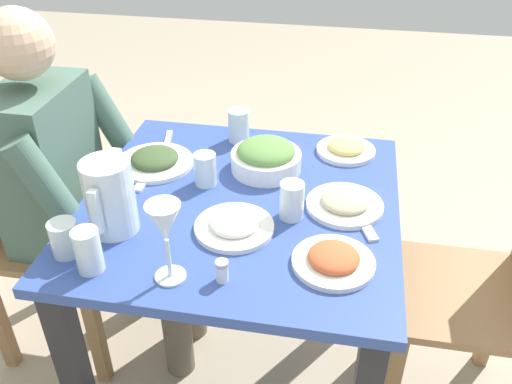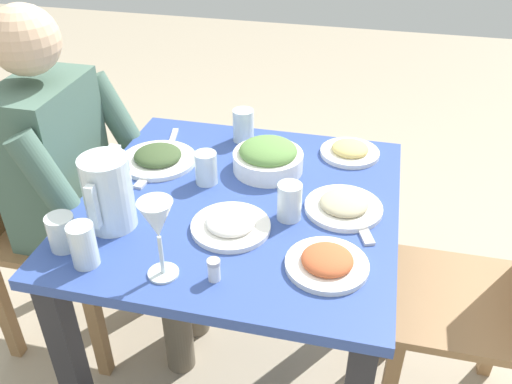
{
  "view_description": "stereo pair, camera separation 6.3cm",
  "coord_description": "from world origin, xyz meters",
  "px_view_note": "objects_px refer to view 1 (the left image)",
  "views": [
    {
      "loc": [
        1.17,
        0.26,
        1.56
      ],
      "look_at": [
        -0.06,
        0.03,
        0.72
      ],
      "focal_mm": 38.26,
      "sensor_mm": 36.0,
      "label": 1
    },
    {
      "loc": [
        1.16,
        0.32,
        1.56
      ],
      "look_at": [
        -0.06,
        0.03,
        0.72
      ],
      "focal_mm": 38.26,
      "sensor_mm": 36.0,
      "label": 2
    }
  ],
  "objects_px": {
    "diner_near": "(81,188)",
    "salt_shaker": "(222,271)",
    "dining_table": "(241,239)",
    "plate_rice_curry": "(334,260)",
    "water_glass_center": "(65,238)",
    "plate_dolmas": "(155,160)",
    "water_glass_near_left": "(292,201)",
    "salad_bowl": "(266,157)",
    "plate_beans": "(345,203)",
    "chair_far": "(497,285)",
    "water_glass_far_right": "(88,251)",
    "wine_glass": "(165,226)",
    "chair_near": "(30,220)",
    "plate_fries": "(346,148)",
    "water_pitcher": "(110,197)",
    "water_glass_by_pitcher": "(205,169)",
    "plate_yoghurt": "(234,225)",
    "water_glass_far_left": "(239,126)"
  },
  "relations": [
    {
      "from": "chair_far",
      "to": "plate_yoghurt",
      "type": "height_order",
      "value": "chair_far"
    },
    {
      "from": "chair_far",
      "to": "plate_yoghurt",
      "type": "bearing_deg",
      "value": -77.0
    },
    {
      "from": "water_pitcher",
      "to": "salt_shaker",
      "type": "distance_m",
      "value": 0.34
    },
    {
      "from": "plate_dolmas",
      "to": "wine_glass",
      "type": "distance_m",
      "value": 0.51
    },
    {
      "from": "plate_dolmas",
      "to": "wine_glass",
      "type": "height_order",
      "value": "wine_glass"
    },
    {
      "from": "salad_bowl",
      "to": "wine_glass",
      "type": "xyz_separation_m",
      "value": [
        0.49,
        -0.13,
        0.1
      ]
    },
    {
      "from": "plate_fries",
      "to": "salt_shaker",
      "type": "height_order",
      "value": "salt_shaker"
    },
    {
      "from": "plate_beans",
      "to": "salt_shaker",
      "type": "bearing_deg",
      "value": -37.44
    },
    {
      "from": "diner_near",
      "to": "salt_shaker",
      "type": "relative_size",
      "value": 21.97
    },
    {
      "from": "wine_glass",
      "to": "diner_near",
      "type": "bearing_deg",
      "value": -133.93
    },
    {
      "from": "water_pitcher",
      "to": "water_glass_by_pitcher",
      "type": "distance_m",
      "value": 0.3
    },
    {
      "from": "plate_yoghurt",
      "to": "plate_fries",
      "type": "distance_m",
      "value": 0.51
    },
    {
      "from": "water_pitcher",
      "to": "water_glass_far_right",
      "type": "distance_m",
      "value": 0.16
    },
    {
      "from": "dining_table",
      "to": "plate_rice_curry",
      "type": "distance_m",
      "value": 0.37
    },
    {
      "from": "diner_near",
      "to": "water_glass_far_right",
      "type": "height_order",
      "value": "diner_near"
    },
    {
      "from": "dining_table",
      "to": "plate_rice_curry",
      "type": "height_order",
      "value": "plate_rice_curry"
    },
    {
      "from": "plate_beans",
      "to": "plate_rice_curry",
      "type": "distance_m",
      "value": 0.23
    },
    {
      "from": "plate_dolmas",
      "to": "plate_beans",
      "type": "xyz_separation_m",
      "value": [
        0.12,
        0.56,
        -0.0
      ]
    },
    {
      "from": "water_glass_center",
      "to": "salt_shaker",
      "type": "bearing_deg",
      "value": 86.09
    },
    {
      "from": "chair_near",
      "to": "water_glass_far_right",
      "type": "distance_m",
      "value": 0.66
    },
    {
      "from": "water_pitcher",
      "to": "plate_yoghurt",
      "type": "relative_size",
      "value": 0.96
    },
    {
      "from": "dining_table",
      "to": "wine_glass",
      "type": "bearing_deg",
      "value": -15.85
    },
    {
      "from": "plate_yoghurt",
      "to": "wine_glass",
      "type": "distance_m",
      "value": 0.25
    },
    {
      "from": "plate_rice_curry",
      "to": "water_glass_far_left",
      "type": "bearing_deg",
      "value": -148.53
    },
    {
      "from": "wine_glass",
      "to": "chair_near",
      "type": "bearing_deg",
      "value": -122.85
    },
    {
      "from": "diner_near",
      "to": "plate_yoghurt",
      "type": "bearing_deg",
      "value": 68.23
    },
    {
      "from": "plate_rice_curry",
      "to": "water_glass_far_right",
      "type": "height_order",
      "value": "water_glass_far_right"
    },
    {
      "from": "plate_dolmas",
      "to": "water_glass_center",
      "type": "relative_size",
      "value": 2.58
    },
    {
      "from": "plate_beans",
      "to": "salt_shaker",
      "type": "distance_m",
      "value": 0.41
    },
    {
      "from": "plate_dolmas",
      "to": "water_glass_far_left",
      "type": "relative_size",
      "value": 2.18
    },
    {
      "from": "salad_bowl",
      "to": "plate_rice_curry",
      "type": "relative_size",
      "value": 1.06
    },
    {
      "from": "plate_rice_curry",
      "to": "water_glass_near_left",
      "type": "relative_size",
      "value": 1.92
    },
    {
      "from": "dining_table",
      "to": "chair_far",
      "type": "height_order",
      "value": "chair_far"
    },
    {
      "from": "plate_dolmas",
      "to": "water_glass_near_left",
      "type": "xyz_separation_m",
      "value": [
        0.18,
        0.43,
        0.03
      ]
    },
    {
      "from": "dining_table",
      "to": "plate_rice_curry",
      "type": "relative_size",
      "value": 4.38
    },
    {
      "from": "chair_near",
      "to": "water_glass_by_pitcher",
      "type": "height_order",
      "value": "chair_near"
    },
    {
      "from": "water_glass_center",
      "to": "salt_shaker",
      "type": "xyz_separation_m",
      "value": [
        0.03,
        0.38,
        -0.02
      ]
    },
    {
      "from": "water_glass_far_right",
      "to": "water_glass_center",
      "type": "relative_size",
      "value": 1.22
    },
    {
      "from": "diner_near",
      "to": "wine_glass",
      "type": "xyz_separation_m",
      "value": [
        0.4,
        0.42,
        0.21
      ]
    },
    {
      "from": "water_glass_far_left",
      "to": "water_glass_by_pitcher",
      "type": "bearing_deg",
      "value": -8.38
    },
    {
      "from": "chair_far",
      "to": "water_glass_far_right",
      "type": "distance_m",
      "value": 1.09
    },
    {
      "from": "plate_dolmas",
      "to": "salad_bowl",
      "type": "bearing_deg",
      "value": 95.71
    },
    {
      "from": "diner_near",
      "to": "water_glass_near_left",
      "type": "distance_m",
      "value": 0.67
    },
    {
      "from": "diner_near",
      "to": "water_glass_near_left",
      "type": "relative_size",
      "value": 11.92
    },
    {
      "from": "water_pitcher",
      "to": "plate_rice_curry",
      "type": "xyz_separation_m",
      "value": [
        0.04,
        0.54,
        -0.08
      ]
    },
    {
      "from": "salad_bowl",
      "to": "water_glass_center",
      "type": "height_order",
      "value": "salad_bowl"
    },
    {
      "from": "wine_glass",
      "to": "plate_yoghurt",
      "type": "bearing_deg",
      "value": 152.17
    },
    {
      "from": "water_pitcher",
      "to": "plate_fries",
      "type": "distance_m",
      "value": 0.74
    },
    {
      "from": "chair_far",
      "to": "plate_beans",
      "type": "bearing_deg",
      "value": -87.78
    },
    {
      "from": "dining_table",
      "to": "water_glass_far_right",
      "type": "xyz_separation_m",
      "value": [
        0.33,
        -0.27,
        0.19
      ]
    }
  ]
}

